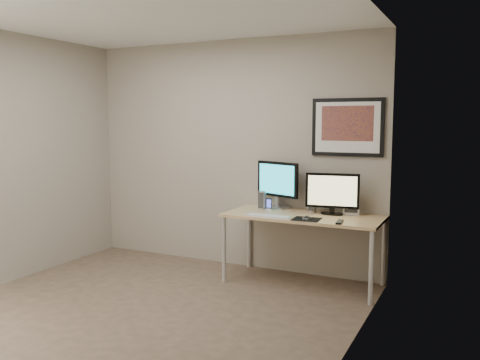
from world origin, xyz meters
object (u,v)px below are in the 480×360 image
(speaker_left, at_px, (262,200))
(phone_dock, at_px, (269,204))
(framed_art, at_px, (347,127))
(monitor_tv, at_px, (332,193))
(desk, at_px, (303,221))
(fan_unit, at_px, (352,202))
(monitor_large, at_px, (277,183))
(keyboard, at_px, (268,216))
(speaker_right, at_px, (313,203))

(speaker_left, height_order, phone_dock, speaker_left)
(framed_art, xyz_separation_m, monitor_tv, (-0.09, -0.20, -0.66))
(framed_art, bearing_deg, desk, -136.54)
(framed_art, bearing_deg, speaker_left, -165.32)
(phone_dock, xyz_separation_m, fan_unit, (0.86, 0.14, 0.06))
(monitor_large, relative_size, speaker_left, 2.65)
(monitor_large, relative_size, keyboard, 1.15)
(speaker_left, height_order, keyboard, speaker_left)
(desk, bearing_deg, monitor_tv, 26.19)
(speaker_right, bearing_deg, desk, -86.05)
(speaker_right, height_order, phone_dock, speaker_right)
(monitor_tv, bearing_deg, keyboard, -153.02)
(framed_art, height_order, monitor_large, framed_art)
(desk, height_order, fan_unit, fan_unit)
(monitor_large, xyz_separation_m, phone_dock, (-0.04, -0.14, -0.22))
(phone_dock, bearing_deg, keyboard, -75.73)
(monitor_large, distance_m, speaker_right, 0.46)
(keyboard, relative_size, fan_unit, 1.88)
(framed_art, height_order, monitor_tv, framed_art)
(phone_dock, bearing_deg, monitor_tv, -5.58)
(speaker_right, xyz_separation_m, keyboard, (-0.31, -0.47, -0.09))
(monitor_large, distance_m, keyboard, 0.59)
(monitor_tv, distance_m, phone_dock, 0.71)
(monitor_tv, xyz_separation_m, speaker_right, (-0.23, 0.08, -0.13))
(framed_art, distance_m, speaker_right, 0.87)
(speaker_left, bearing_deg, speaker_right, 10.33)
(desk, relative_size, monitor_tv, 2.95)
(speaker_left, xyz_separation_m, keyboard, (0.23, -0.37, -0.09))
(framed_art, bearing_deg, phone_dock, -163.83)
(speaker_left, bearing_deg, monitor_large, 49.55)
(monitor_tv, distance_m, speaker_left, 0.78)
(monitor_tv, height_order, fan_unit, monitor_tv)
(speaker_left, distance_m, speaker_right, 0.55)
(monitor_tv, distance_m, fan_unit, 0.23)
(speaker_right, distance_m, phone_dock, 0.47)
(keyboard, bearing_deg, speaker_left, 122.98)
(framed_art, relative_size, fan_unit, 3.01)
(phone_dock, relative_size, keyboard, 0.27)
(desk, relative_size, keyboard, 3.42)
(framed_art, relative_size, phone_dock, 5.90)
(monitor_tv, xyz_separation_m, fan_unit, (0.17, 0.11, -0.10))
(desk, relative_size, phone_dock, 12.59)
(phone_dock, relative_size, fan_unit, 0.51)
(monitor_tv, bearing_deg, framed_art, 57.48)
(desk, xyz_separation_m, keyboard, (-0.28, -0.26, 0.07))
(monitor_tv, distance_m, speaker_right, 0.28)
(framed_art, height_order, speaker_left, framed_art)
(speaker_left, distance_m, phone_dock, 0.09)
(desk, distance_m, framed_art, 1.07)
(monitor_tv, bearing_deg, speaker_left, 172.63)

